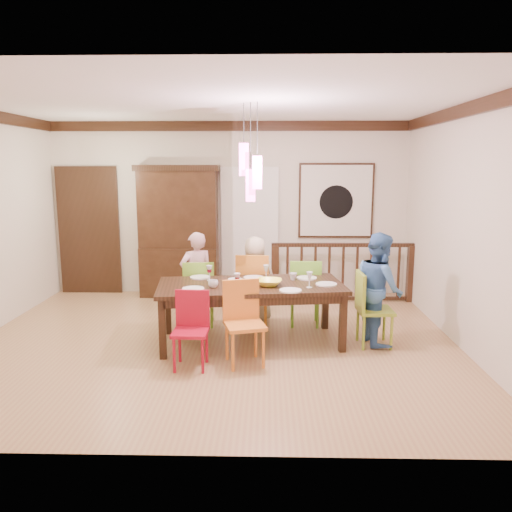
{
  "coord_description": "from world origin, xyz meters",
  "views": [
    {
      "loc": [
        0.66,
        -5.96,
        2.18
      ],
      "look_at": [
        0.51,
        0.25,
        1.05
      ],
      "focal_mm": 35.0,
      "sensor_mm": 36.0,
      "label": 1
    }
  ],
  "objects_px": {
    "dining_table": "(251,290)",
    "china_hutch": "(179,231)",
    "chair_end_right": "(375,304)",
    "person_far_mid": "(255,279)",
    "person_end_right": "(379,288)",
    "chair_far_left": "(199,288)",
    "balustrade": "(343,271)",
    "person_far_left": "(197,278)"
  },
  "relations": [
    {
      "from": "dining_table",
      "to": "china_hutch",
      "type": "height_order",
      "value": "china_hutch"
    },
    {
      "from": "chair_end_right",
      "to": "person_far_mid",
      "type": "xyz_separation_m",
      "value": [
        -1.48,
        0.93,
        0.09
      ]
    },
    {
      "from": "person_end_right",
      "to": "chair_end_right",
      "type": "bearing_deg",
      "value": 142.08
    },
    {
      "from": "dining_table",
      "to": "chair_end_right",
      "type": "height_order",
      "value": "chair_end_right"
    },
    {
      "from": "china_hutch",
      "to": "dining_table",
      "type": "bearing_deg",
      "value": -60.78
    },
    {
      "from": "chair_far_left",
      "to": "chair_end_right",
      "type": "height_order",
      "value": "same"
    },
    {
      "from": "chair_end_right",
      "to": "person_end_right",
      "type": "height_order",
      "value": "person_end_right"
    },
    {
      "from": "balustrade",
      "to": "chair_far_left",
      "type": "bearing_deg",
      "value": -150.61
    },
    {
      "from": "person_far_left",
      "to": "china_hutch",
      "type": "bearing_deg",
      "value": -94.81
    },
    {
      "from": "chair_far_left",
      "to": "china_hutch",
      "type": "bearing_deg",
      "value": -75.69
    },
    {
      "from": "chair_end_right",
      "to": "person_far_left",
      "type": "xyz_separation_m",
      "value": [
        -2.3,
        0.87,
        0.12
      ]
    },
    {
      "from": "chair_end_right",
      "to": "china_hutch",
      "type": "height_order",
      "value": "china_hutch"
    },
    {
      "from": "dining_table",
      "to": "chair_far_left",
      "type": "xyz_separation_m",
      "value": [
        -0.73,
        0.68,
        -0.15
      ]
    },
    {
      "from": "china_hutch",
      "to": "person_end_right",
      "type": "relative_size",
      "value": 1.58
    },
    {
      "from": "dining_table",
      "to": "person_end_right",
      "type": "xyz_separation_m",
      "value": [
        1.58,
        0.05,
        0.02
      ]
    },
    {
      "from": "china_hutch",
      "to": "chair_end_right",
      "type": "bearing_deg",
      "value": -40.23
    },
    {
      "from": "balustrade",
      "to": "person_far_mid",
      "type": "bearing_deg",
      "value": -142.98
    },
    {
      "from": "dining_table",
      "to": "person_far_mid",
      "type": "height_order",
      "value": "person_far_mid"
    },
    {
      "from": "person_far_mid",
      "to": "person_end_right",
      "type": "xyz_separation_m",
      "value": [
        1.55,
        -0.81,
        0.08
      ]
    },
    {
      "from": "dining_table",
      "to": "person_end_right",
      "type": "height_order",
      "value": "person_end_right"
    },
    {
      "from": "dining_table",
      "to": "person_far_left",
      "type": "bearing_deg",
      "value": 127.16
    },
    {
      "from": "chair_far_left",
      "to": "balustrade",
      "type": "bearing_deg",
      "value": -154.21
    },
    {
      "from": "person_far_left",
      "to": "balustrade",
      "type": "bearing_deg",
      "value": -175.72
    },
    {
      "from": "chair_far_left",
      "to": "person_far_left",
      "type": "height_order",
      "value": "person_far_left"
    },
    {
      "from": "chair_end_right",
      "to": "dining_table",
      "type": "bearing_deg",
      "value": 85.21
    },
    {
      "from": "balustrade",
      "to": "chair_end_right",
      "type": "bearing_deg",
      "value": -88.43
    },
    {
      "from": "dining_table",
      "to": "person_end_right",
      "type": "bearing_deg",
      "value": -5.58
    },
    {
      "from": "person_far_mid",
      "to": "china_hutch",
      "type": "bearing_deg",
      "value": -58.22
    },
    {
      "from": "chair_far_left",
      "to": "person_far_left",
      "type": "bearing_deg",
      "value": -69.96
    },
    {
      "from": "china_hutch",
      "to": "balustrade",
      "type": "xyz_separation_m",
      "value": [
        2.71,
        -0.35,
        -0.6
      ]
    },
    {
      "from": "balustrade",
      "to": "person_far_left",
      "type": "distance_m",
      "value": 2.49
    },
    {
      "from": "china_hutch",
      "to": "person_far_left",
      "type": "distance_m",
      "value": 1.65
    },
    {
      "from": "dining_table",
      "to": "person_far_left",
      "type": "xyz_separation_m",
      "value": [
        -0.78,
        0.8,
        -0.03
      ]
    },
    {
      "from": "dining_table",
      "to": "chair_end_right",
      "type": "relative_size",
      "value": 2.59
    },
    {
      "from": "balustrade",
      "to": "person_far_mid",
      "type": "relative_size",
      "value": 1.9
    },
    {
      "from": "person_end_right",
      "to": "chair_far_left",
      "type": "bearing_deg",
      "value": 65.49
    },
    {
      "from": "balustrade",
      "to": "person_end_right",
      "type": "xyz_separation_m",
      "value": [
        0.16,
        -1.9,
        0.19
      ]
    },
    {
      "from": "chair_end_right",
      "to": "person_far_mid",
      "type": "height_order",
      "value": "person_far_mid"
    },
    {
      "from": "person_far_left",
      "to": "person_end_right",
      "type": "height_order",
      "value": "person_end_right"
    },
    {
      "from": "chair_far_left",
      "to": "person_far_left",
      "type": "xyz_separation_m",
      "value": [
        -0.05,
        0.11,
        0.12
      ]
    },
    {
      "from": "china_hutch",
      "to": "person_far_left",
      "type": "xyz_separation_m",
      "value": [
        0.5,
        -1.5,
        -0.46
      ]
    },
    {
      "from": "china_hutch",
      "to": "balustrade",
      "type": "distance_m",
      "value": 2.8
    }
  ]
}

